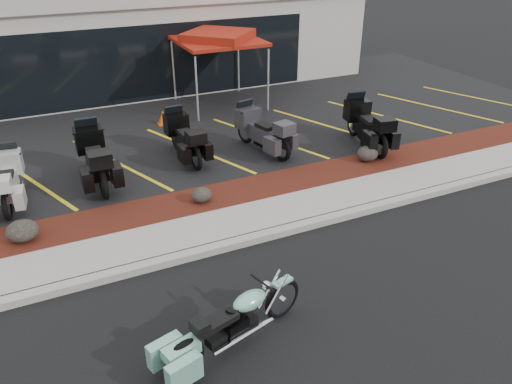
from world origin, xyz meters
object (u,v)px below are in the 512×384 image
hero_cruiser (282,293)px  popup_canopy (218,39)px  touring_white (10,166)px  traffic_cone (163,117)px

hero_cruiser → popup_canopy: 11.03m
hero_cruiser → touring_white: size_ratio=1.29×
hero_cruiser → traffic_cone: 9.38m
touring_white → popup_canopy: popup_canopy is taller
popup_canopy → traffic_cone: bearing=-146.8°
popup_canopy → touring_white: bearing=-141.3°
traffic_cone → touring_white: bearing=-147.5°
touring_white → traffic_cone: touring_white is taller
traffic_cone → popup_canopy: bearing=24.2°
touring_white → popup_canopy: (6.83, 3.91, 1.67)m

